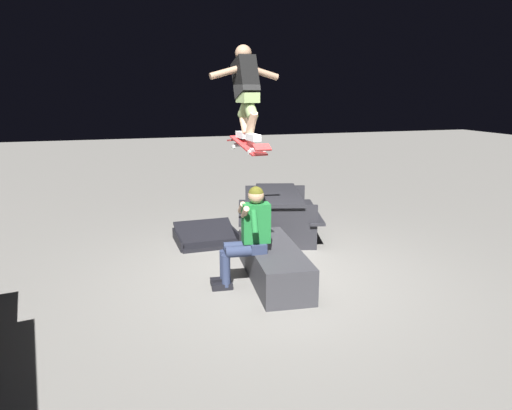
{
  "coord_description": "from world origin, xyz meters",
  "views": [
    {
      "loc": [
        -5.63,
        1.97,
        2.42
      ],
      "look_at": [
        -0.2,
        0.3,
        1.05
      ],
      "focal_mm": 33.11,
      "sensor_mm": 36.0,
      "label": 1
    }
  ],
  "objects_px": {
    "person_sitting_on_ledge": "(248,232)",
    "picnic_table_back": "(278,207)",
    "skateboard": "(248,145)",
    "ledge_box_main": "(274,264)",
    "skater_airborne": "(246,88)",
    "kicker_ramp": "(207,239)"
  },
  "relations": [
    {
      "from": "picnic_table_back",
      "to": "skater_airborne",
      "type": "bearing_deg",
      "value": 148.41
    },
    {
      "from": "person_sitting_on_ledge",
      "to": "skateboard",
      "type": "height_order",
      "value": "skateboard"
    },
    {
      "from": "person_sitting_on_ledge",
      "to": "kicker_ramp",
      "type": "xyz_separation_m",
      "value": [
        1.89,
        0.16,
        -0.65
      ]
    },
    {
      "from": "person_sitting_on_ledge",
      "to": "ledge_box_main",
      "type": "bearing_deg",
      "value": -81.15
    },
    {
      "from": "kicker_ramp",
      "to": "ledge_box_main",
      "type": "bearing_deg",
      "value": -163.9
    },
    {
      "from": "skateboard",
      "to": "kicker_ramp",
      "type": "relative_size",
      "value": 1.01
    },
    {
      "from": "skater_airborne",
      "to": "ledge_box_main",
      "type": "bearing_deg",
      "value": -113.41
    },
    {
      "from": "person_sitting_on_ledge",
      "to": "picnic_table_back",
      "type": "bearing_deg",
      "value": -29.75
    },
    {
      "from": "person_sitting_on_ledge",
      "to": "skateboard",
      "type": "xyz_separation_m",
      "value": [
        0.14,
        -0.05,
        1.07
      ]
    },
    {
      "from": "person_sitting_on_ledge",
      "to": "skater_airborne",
      "type": "bearing_deg",
      "value": -11.59
    },
    {
      "from": "picnic_table_back",
      "to": "skateboard",
      "type": "bearing_deg",
      "value": 149.36
    },
    {
      "from": "skateboard",
      "to": "skater_airborne",
      "type": "bearing_deg",
      "value": 4.97
    },
    {
      "from": "ledge_box_main",
      "to": "skater_airborne",
      "type": "xyz_separation_m",
      "value": [
        0.14,
        0.33,
        2.24
      ]
    },
    {
      "from": "picnic_table_back",
      "to": "kicker_ramp",
      "type": "bearing_deg",
      "value": 90.28
    },
    {
      "from": "skater_airborne",
      "to": "kicker_ramp",
      "type": "height_order",
      "value": "skater_airborne"
    },
    {
      "from": "kicker_ramp",
      "to": "skateboard",
      "type": "bearing_deg",
      "value": -173.32
    },
    {
      "from": "person_sitting_on_ledge",
      "to": "skateboard",
      "type": "bearing_deg",
      "value": -17.73
    },
    {
      "from": "skateboard",
      "to": "ledge_box_main",
      "type": "bearing_deg",
      "value": -104.87
    },
    {
      "from": "skater_airborne",
      "to": "picnic_table_back",
      "type": "height_order",
      "value": "skater_airborne"
    },
    {
      "from": "person_sitting_on_ledge",
      "to": "skater_airborne",
      "type": "xyz_separation_m",
      "value": [
        0.2,
        -0.04,
        1.76
      ]
    },
    {
      "from": "person_sitting_on_ledge",
      "to": "picnic_table_back",
      "type": "xyz_separation_m",
      "value": [
        1.9,
        -1.08,
        -0.21
      ]
    },
    {
      "from": "ledge_box_main",
      "to": "skateboard",
      "type": "relative_size",
      "value": 1.75
    }
  ]
}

